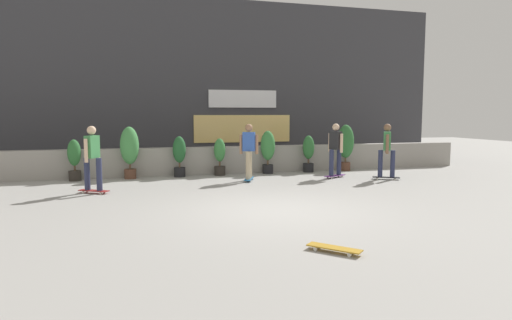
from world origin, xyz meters
TOP-DOWN VIEW (x-y plane):
  - ground_plane at (0.00, 0.00)m, footprint 48.00×48.00m
  - planter_wall at (0.00, 6.00)m, footprint 18.00×0.40m
  - building_backdrop at (0.00, 10.00)m, footprint 20.00×2.08m
  - potted_plant_0 at (-4.49, 5.55)m, footprint 0.39×0.39m
  - potted_plant_1 at (-2.90, 5.55)m, footprint 0.56×0.56m
  - potted_plant_2 at (-1.39, 5.55)m, footprint 0.41×0.41m
  - potted_plant_3 at (-0.09, 5.55)m, footprint 0.37×0.37m
  - potted_plant_4 at (1.55, 5.55)m, footprint 0.48×0.48m
  - potted_plant_5 at (3.01, 5.55)m, footprint 0.40×0.40m
  - potted_plant_6 at (4.41, 5.55)m, footprint 0.57×0.57m
  - skater_by_wall_left at (-3.79, 3.14)m, footprint 0.78×0.60m
  - skater_far_right at (3.29, 4.03)m, footprint 0.81×0.52m
  - skater_by_wall_right at (4.62, 3.25)m, footprint 0.79×0.57m
  - skater_foreground at (0.51, 4.11)m, footprint 0.53×0.82m
  - skateboard_near_camera at (-0.07, -2.93)m, footprint 0.69×0.73m

SIDE VIEW (x-z plane):
  - ground_plane at x=0.00m, z-range 0.00..0.00m
  - skateboard_near_camera at x=-0.07m, z-range 0.02..0.10m
  - planter_wall at x=0.00m, z-range 0.00..0.90m
  - potted_plant_3 at x=-0.09m, z-range 0.04..1.24m
  - potted_plant_0 at x=-4.49m, z-range 0.05..1.29m
  - potted_plant_5 at x=3.01m, z-range 0.06..1.32m
  - potted_plant_2 at x=-1.39m, z-range 0.07..1.36m
  - potted_plant_4 at x=1.55m, z-range 0.11..1.54m
  - skater_by_wall_left at x=-3.79m, z-range 0.09..1.79m
  - skater_far_right at x=3.29m, z-range 0.09..1.79m
  - skater_by_wall_right at x=4.62m, z-range 0.09..1.79m
  - skater_foreground at x=0.51m, z-range 0.09..1.79m
  - potted_plant_1 at x=-2.90m, z-range 0.14..1.75m
  - potted_plant_6 at x=4.41m, z-range 0.14..1.76m
  - building_backdrop at x=0.00m, z-range 0.00..6.50m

